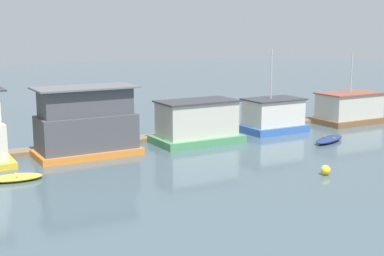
% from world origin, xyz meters
% --- Properties ---
extents(ground_plane, '(200.00, 200.00, 0.00)m').
position_xyz_m(ground_plane, '(0.00, 0.00, 0.00)').
color(ground_plane, '#475B66').
extents(dock_walkway, '(51.00, 1.71, 0.30)m').
position_xyz_m(dock_walkway, '(0.00, 2.66, 0.15)').
color(dock_walkway, '#846B4C').
rests_on(dock_walkway, ground_plane).
extents(houseboat_orange, '(7.48, 3.76, 5.05)m').
position_xyz_m(houseboat_orange, '(-8.30, -0.08, 2.33)').
color(houseboat_orange, orange).
rests_on(houseboat_orange, ground_plane).
extents(houseboat_green, '(6.98, 4.07, 3.46)m').
position_xyz_m(houseboat_green, '(0.88, -0.28, 1.63)').
color(houseboat_green, '#4C9360').
rests_on(houseboat_green, ground_plane).
extents(houseboat_blue, '(5.51, 3.62, 7.37)m').
position_xyz_m(houseboat_blue, '(9.11, 0.30, 1.43)').
color(houseboat_blue, '#3866B7').
rests_on(houseboat_blue, ground_plane).
extents(houseboat_brown, '(6.65, 3.91, 6.94)m').
position_xyz_m(houseboat_brown, '(18.31, 0.13, 1.45)').
color(houseboat_brown, brown).
rests_on(houseboat_brown, ground_plane).
extents(dinghy_yellow, '(3.28, 1.76, 0.39)m').
position_xyz_m(dinghy_yellow, '(-14.26, -4.28, 0.20)').
color(dinghy_yellow, yellow).
rests_on(dinghy_yellow, ground_plane).
extents(dinghy_navy, '(4.09, 2.45, 0.49)m').
position_xyz_m(dinghy_navy, '(10.27, -5.58, 0.25)').
color(dinghy_navy, navy).
rests_on(dinghy_navy, ground_plane).
extents(mooring_post_centre, '(0.31, 0.31, 1.37)m').
position_xyz_m(mooring_post_centre, '(-6.42, 1.56, 0.68)').
color(mooring_post_centre, brown).
rests_on(mooring_post_centre, ground_plane).
extents(mooring_post_far_left, '(0.27, 0.27, 1.91)m').
position_xyz_m(mooring_post_far_left, '(17.29, 1.56, 0.95)').
color(mooring_post_far_left, brown).
rests_on(mooring_post_far_left, ground_plane).
extents(buoy_yellow, '(0.64, 0.64, 0.64)m').
position_xyz_m(buoy_yellow, '(3.12, -12.68, 0.32)').
color(buoy_yellow, yellow).
rests_on(buoy_yellow, ground_plane).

